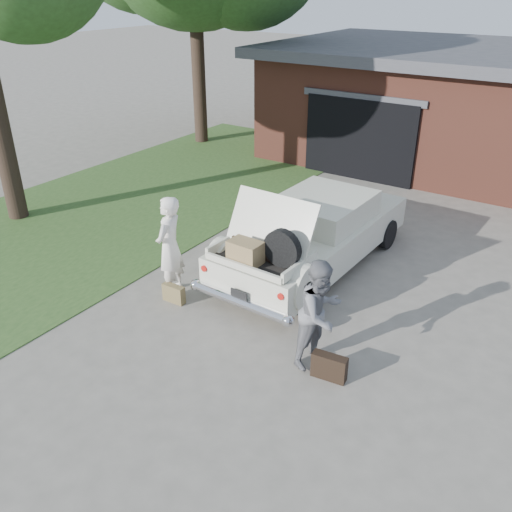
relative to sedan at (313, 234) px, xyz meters
The scene contains 8 objects.
ground 2.70m from the sedan, 89.62° to the right, with size 90.00×90.00×0.00m, color gray.
grass_strip 5.54m from the sedan, behind, with size 6.00×16.00×0.02m, color #2D4C1E.
house 8.97m from the sedan, 83.57° to the left, with size 12.80×7.80×3.30m.
sedan is the anchor object (origin of this frame).
woman_left 2.79m from the sedan, 126.01° to the right, with size 0.67×0.44×1.83m, color white.
woman_right 2.95m from the sedan, 59.81° to the right, with size 0.81×0.63×1.66m, color slate.
suitcase_left 2.91m from the sedan, 119.23° to the right, with size 0.42×0.13×0.33m, color olive.
suitcase_right 3.38m from the sedan, 57.42° to the right, with size 0.50×0.16×0.39m, color black.
Camera 1 is at (4.29, -5.83, 5.09)m, focal length 38.00 mm.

